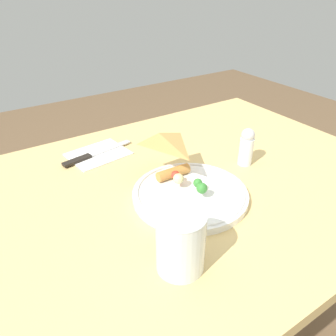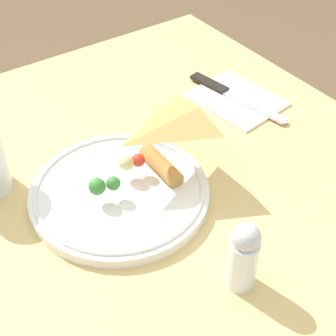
{
  "view_description": "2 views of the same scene",
  "coord_description": "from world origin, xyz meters",
  "px_view_note": "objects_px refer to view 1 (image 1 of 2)",
  "views": [
    {
      "loc": [
        -0.43,
        -0.52,
        1.2
      ],
      "look_at": [
        -0.09,
        -0.01,
        0.84
      ],
      "focal_mm": 35.0,
      "sensor_mm": 36.0,
      "label": 1
    },
    {
      "loc": [
        0.4,
        -0.3,
        1.29
      ],
      "look_at": [
        -0.05,
        0.02,
        0.81
      ],
      "focal_mm": 55.0,
      "sensor_mm": 36.0,
      "label": 2
    }
  ],
  "objects_px": {
    "milk_glass": "(181,243)",
    "butter_knife": "(95,154)",
    "dining_table": "(196,218)",
    "napkin_folded": "(98,154)",
    "salt_shaker": "(247,147)",
    "plate_pizza": "(189,192)"
  },
  "relations": [
    {
      "from": "milk_glass",
      "to": "butter_knife",
      "type": "bearing_deg",
      "value": 86.34
    },
    {
      "from": "butter_knife",
      "to": "dining_table",
      "type": "bearing_deg",
      "value": -64.49
    },
    {
      "from": "dining_table",
      "to": "napkin_folded",
      "type": "distance_m",
      "value": 0.32
    },
    {
      "from": "milk_glass",
      "to": "butter_knife",
      "type": "distance_m",
      "value": 0.45
    },
    {
      "from": "napkin_folded",
      "to": "salt_shaker",
      "type": "xyz_separation_m",
      "value": [
        0.3,
        -0.25,
        0.05
      ]
    },
    {
      "from": "dining_table",
      "to": "plate_pizza",
      "type": "xyz_separation_m",
      "value": [
        -0.07,
        -0.05,
        0.14
      ]
    },
    {
      "from": "butter_knife",
      "to": "salt_shaker",
      "type": "height_order",
      "value": "salt_shaker"
    },
    {
      "from": "napkin_folded",
      "to": "salt_shaker",
      "type": "height_order",
      "value": "salt_shaker"
    },
    {
      "from": "plate_pizza",
      "to": "butter_knife",
      "type": "relative_size",
      "value": 1.2
    },
    {
      "from": "plate_pizza",
      "to": "butter_knife",
      "type": "bearing_deg",
      "value": 109.44
    },
    {
      "from": "milk_glass",
      "to": "napkin_folded",
      "type": "relative_size",
      "value": 0.67
    },
    {
      "from": "milk_glass",
      "to": "salt_shaker",
      "type": "bearing_deg",
      "value": 29.66
    },
    {
      "from": "milk_glass",
      "to": "salt_shaker",
      "type": "relative_size",
      "value": 1.12
    },
    {
      "from": "napkin_folded",
      "to": "butter_knife",
      "type": "height_order",
      "value": "butter_knife"
    },
    {
      "from": "plate_pizza",
      "to": "milk_glass",
      "type": "height_order",
      "value": "milk_glass"
    },
    {
      "from": "butter_knife",
      "to": "salt_shaker",
      "type": "xyz_separation_m",
      "value": [
        0.31,
        -0.25,
        0.04
      ]
    },
    {
      "from": "dining_table",
      "to": "milk_glass",
      "type": "xyz_separation_m",
      "value": [
        -0.2,
        -0.21,
        0.18
      ]
    },
    {
      "from": "dining_table",
      "to": "salt_shaker",
      "type": "distance_m",
      "value": 0.23
    },
    {
      "from": "dining_table",
      "to": "plate_pizza",
      "type": "height_order",
      "value": "plate_pizza"
    },
    {
      "from": "plate_pizza",
      "to": "butter_knife",
      "type": "distance_m",
      "value": 0.31
    },
    {
      "from": "dining_table",
      "to": "napkin_folded",
      "type": "bearing_deg",
      "value": 123.73
    },
    {
      "from": "milk_glass",
      "to": "plate_pizza",
      "type": "bearing_deg",
      "value": 49.21
    }
  ]
}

